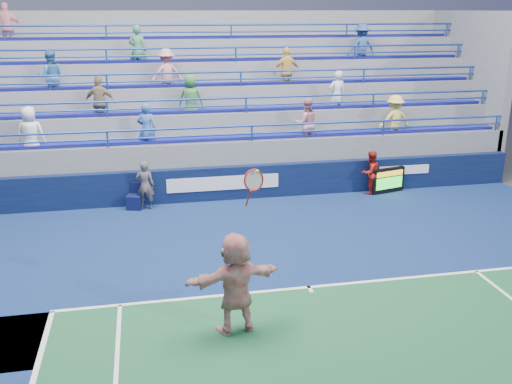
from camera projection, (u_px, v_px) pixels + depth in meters
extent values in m
plane|color=#333538|center=(309.00, 288.00, 12.67)|extent=(120.00, 120.00, 0.00)
cube|color=navy|center=(285.00, 249.00, 14.72)|extent=(18.00, 8.40, 0.02)
cube|color=white|center=(309.00, 287.00, 12.66)|extent=(11.00, 0.10, 0.01)
cube|color=white|center=(310.00, 289.00, 12.57)|extent=(0.08, 0.30, 0.01)
cube|color=#090F35|center=(253.00, 182.00, 18.56)|extent=(18.00, 0.30, 1.10)
cube|color=white|center=(223.00, 183.00, 18.21)|extent=(3.60, 0.02, 0.45)
cube|color=white|center=(404.00, 170.00, 19.34)|extent=(1.80, 0.02, 0.30)
cube|color=slate|center=(238.00, 159.00, 21.32)|extent=(18.00, 5.60, 1.10)
cube|color=slate|center=(238.00, 149.00, 21.20)|extent=(18.00, 5.60, 1.85)
cube|color=navy|center=(250.00, 137.00, 18.71)|extent=(17.40, 0.45, 0.10)
cylinder|color=#1B4195|center=(252.00, 126.00, 18.20)|extent=(18.00, 0.07, 0.07)
cube|color=slate|center=(236.00, 137.00, 21.55)|extent=(18.00, 4.60, 2.60)
cube|color=navy|center=(244.00, 109.00, 19.41)|extent=(17.40, 0.45, 0.10)
cylinder|color=#1B4195|center=(246.00, 98.00, 18.90)|extent=(18.00, 0.07, 0.07)
cube|color=slate|center=(233.00, 124.00, 21.91)|extent=(18.00, 3.60, 3.35)
cube|color=navy|center=(239.00, 83.00, 20.12)|extent=(17.40, 0.45, 0.10)
cylinder|color=#1B4195|center=(241.00, 72.00, 19.60)|extent=(18.00, 0.07, 0.07)
cube|color=slate|center=(231.00, 113.00, 22.26)|extent=(18.00, 2.60, 4.10)
cube|color=navy|center=(234.00, 59.00, 20.82)|extent=(17.40, 0.45, 0.10)
cylinder|color=#1B4195|center=(236.00, 47.00, 20.31)|extent=(18.00, 0.07, 0.07)
cube|color=slate|center=(229.00, 101.00, 22.61)|extent=(18.00, 1.60, 4.85)
cube|color=navy|center=(230.00, 37.00, 21.52)|extent=(17.40, 0.45, 0.10)
cylinder|color=#1B4195|center=(231.00, 25.00, 21.01)|extent=(18.00, 0.07, 0.07)
imported|color=#8A785C|center=(100.00, 102.00, 18.42)|extent=(1.06, 0.59, 1.70)
imported|color=silver|center=(337.00, 95.00, 19.91)|extent=(0.67, 0.49, 1.70)
imported|color=#365CA3|center=(147.00, 130.00, 17.98)|extent=(0.71, 0.57, 1.70)
imported|color=#F0D55D|center=(394.00, 120.00, 19.54)|extent=(1.15, 0.73, 1.70)
imported|color=#2C4A84|center=(361.00, 47.00, 21.61)|extent=(1.15, 0.72, 1.70)
imported|color=white|center=(31.00, 134.00, 17.33)|extent=(0.88, 0.61, 1.70)
imported|color=#F2BF5E|center=(287.00, 72.00, 20.32)|extent=(1.03, 0.51, 1.70)
imported|color=teal|center=(51.00, 77.00, 18.83)|extent=(0.86, 0.69, 1.70)
imported|color=pink|center=(306.00, 123.00, 18.95)|extent=(0.85, 0.67, 1.70)
imported|color=#3B8258|center=(138.00, 50.00, 20.06)|extent=(0.70, 0.55, 1.70)
imported|color=pink|center=(8.00, 28.00, 19.94)|extent=(1.02, 0.47, 1.70)
imported|color=#CB838D|center=(167.00, 74.00, 19.53)|extent=(1.21, 0.85, 1.70)
imported|color=#37793C|center=(191.00, 100.00, 18.96)|extent=(0.92, 0.69, 1.70)
cube|color=black|center=(388.00, 181.00, 19.09)|extent=(1.23, 0.45, 0.86)
cube|color=gold|center=(389.00, 174.00, 18.93)|extent=(1.06, 0.02, 0.17)
cube|color=#19E533|center=(389.00, 183.00, 19.03)|extent=(1.06, 0.02, 0.39)
cube|color=#0C1139|center=(135.00, 202.00, 17.60)|extent=(0.56, 0.56, 0.45)
cube|color=#0C1139|center=(134.00, 188.00, 17.66)|extent=(0.45, 0.18, 0.35)
imported|color=silver|center=(236.00, 283.00, 10.70)|extent=(1.94, 0.92, 2.01)
torus|color=#AB1815|center=(254.00, 180.00, 10.15)|extent=(0.42, 0.24, 0.41)
cylinder|color=#AB1815|center=(248.00, 198.00, 10.24)|extent=(0.09, 0.23, 0.36)
sphere|color=yellow|center=(257.00, 171.00, 10.06)|extent=(0.07, 0.07, 0.07)
imported|color=#141939|center=(145.00, 185.00, 17.44)|extent=(0.61, 0.46, 1.52)
imported|color=#A61C13|center=(370.00, 173.00, 18.90)|extent=(0.87, 0.78, 1.46)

